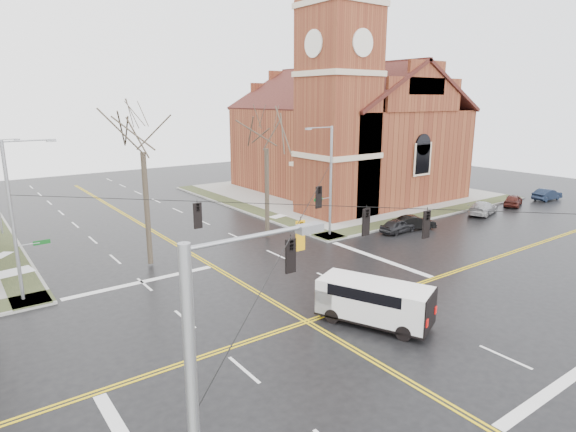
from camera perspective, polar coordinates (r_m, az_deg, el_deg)
ground at (r=25.55m, az=2.25°, el=-12.40°), size 120.00×120.00×0.00m
sidewalks at (r=25.52m, az=2.25°, el=-12.24°), size 80.00×80.00×0.17m
road_markings at (r=25.55m, az=2.25°, el=-12.39°), size 100.00×100.00×0.01m
church at (r=57.96m, az=6.48°, el=10.85°), size 24.28×27.48×27.50m
signal_pole_ne at (r=39.54m, az=4.90°, el=4.51°), size 2.75×0.22×9.00m
signal_pole_nw at (r=30.27m, az=-29.58°, el=-0.10°), size 2.75×0.22×9.00m
span_wires at (r=23.50m, az=2.39°, el=1.31°), size 23.02×23.02×0.03m
traffic_signals at (r=23.17m, az=3.39°, el=-0.79°), size 8.21×8.26×1.30m
cargo_van at (r=25.27m, az=9.67°, el=-9.68°), size 4.39×6.14×2.19m
parked_car_a at (r=42.50m, az=12.89°, el=-1.14°), size 3.59×1.53×1.21m
parked_car_b at (r=43.89m, az=14.75°, el=-0.76°), size 3.95×2.63×1.23m
parked_car_c at (r=51.74m, az=22.09°, el=0.90°), size 4.90×2.98×1.33m
parked_car_d at (r=57.14m, az=25.14°, el=1.72°), size 4.11×2.82×1.30m
parked_car_e at (r=62.22m, az=28.36°, el=2.26°), size 4.09×1.64×1.32m
tree_nw_near at (r=33.16m, az=-16.89°, el=8.13°), size 4.00×4.00×11.54m
tree_ne at (r=38.59m, az=-2.57°, el=8.70°), size 4.00×4.00×10.87m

